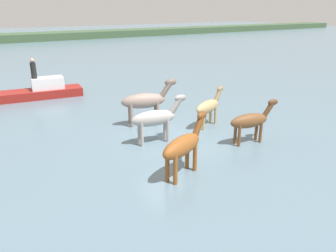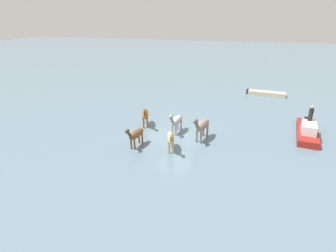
% 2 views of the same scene
% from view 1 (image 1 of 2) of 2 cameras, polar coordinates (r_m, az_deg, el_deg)
% --- Properties ---
extents(ground_plane, '(179.50, 179.50, 0.00)m').
position_cam_1_polar(ground_plane, '(13.78, 0.14, -2.25)').
color(ground_plane, slate).
extents(distant_shoreline, '(161.55, 6.00, 2.40)m').
position_cam_1_polar(distant_shoreline, '(60.26, -26.38, 12.92)').
color(distant_shoreline, '#395135').
rests_on(distant_shoreline, ground_plane).
extents(horse_mid_herd, '(2.42, 0.79, 1.87)m').
position_cam_1_polar(horse_mid_herd, '(13.12, -2.18, 1.37)').
color(horse_mid_herd, '#9E9993').
rests_on(horse_mid_herd, ground_plane).
extents(horse_rear_stallion, '(2.68, 1.07, 2.07)m').
position_cam_1_polar(horse_rear_stallion, '(15.22, -3.92, 4.39)').
color(horse_rear_stallion, gray).
rests_on(horse_rear_stallion, ground_plane).
extents(horse_pinto_flank, '(2.39, 1.25, 1.89)m').
position_cam_1_polar(horse_pinto_flank, '(10.52, 2.67, -3.37)').
color(horse_pinto_flank, brown).
rests_on(horse_pinto_flank, ground_plane).
extents(horse_chestnut_trailing, '(2.22, 0.77, 1.71)m').
position_cam_1_polar(horse_chestnut_trailing, '(13.49, 14.13, 0.90)').
color(horse_chestnut_trailing, brown).
rests_on(horse_chestnut_trailing, ground_plane).
extents(horse_dun_straggler, '(2.16, 1.05, 1.69)m').
position_cam_1_polar(horse_dun_straggler, '(15.15, 7.03, 3.39)').
color(horse_dun_straggler, tan).
rests_on(horse_dun_straggler, ground_plane).
extents(boat_launch_far, '(5.41, 2.05, 1.35)m').
position_cam_1_polar(boat_launch_far, '(21.54, -21.30, 5.43)').
color(boat_launch_far, maroon).
rests_on(boat_launch_far, ground_plane).
extents(person_spotter_bow, '(0.32, 0.32, 1.19)m').
position_cam_1_polar(person_spotter_bow, '(21.26, -22.30, 9.09)').
color(person_spotter_bow, black).
rests_on(person_spotter_bow, boat_launch_far).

